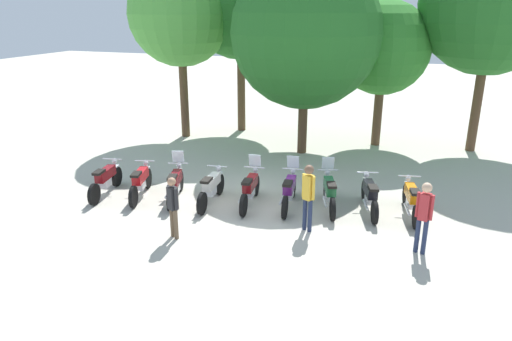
{
  "coord_description": "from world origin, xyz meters",
  "views": [
    {
      "loc": [
        4.43,
        -12.0,
        5.51
      ],
      "look_at": [
        0.0,
        0.5,
        0.9
      ],
      "focal_mm": 33.18,
      "sensor_mm": 36.0,
      "label": 1
    }
  ],
  "objects": [
    {
      "name": "motorcycle_7",
      "position": [
        3.33,
        0.68,
        0.5
      ],
      "size": [
        0.83,
        2.13,
        0.99
      ],
      "rotation": [
        0.0,
        0.0,
        1.86
      ],
      "color": "black",
      "rests_on": "ground_plane"
    },
    {
      "name": "motorcycle_0",
      "position": [
        -4.46,
        -0.72,
        0.5
      ],
      "size": [
        0.67,
        2.17,
        0.99
      ],
      "rotation": [
        0.0,
        0.0,
        1.76
      ],
      "color": "black",
      "rests_on": "ground_plane"
    },
    {
      "name": "motorcycle_5",
      "position": [
        1.11,
        0.26,
        0.52
      ],
      "size": [
        0.62,
        2.19,
        1.37
      ],
      "rotation": [
        0.0,
        0.0,
        1.69
      ],
      "color": "black",
      "rests_on": "ground_plane"
    },
    {
      "name": "person_2",
      "position": [
        4.75,
        -1.35,
        1.04
      ],
      "size": [
        0.41,
        0.29,
        1.76
      ],
      "rotation": [
        0.0,
        0.0,
        4.42
      ],
      "color": "#232D4C",
      "rests_on": "ground_plane"
    },
    {
      "name": "tree_3",
      "position": [
        2.76,
        7.79,
        3.95
      ],
      "size": [
        3.7,
        3.7,
        5.82
      ],
      "color": "brown",
      "rests_on": "ground_plane"
    },
    {
      "name": "tree_1",
      "position": [
        -3.46,
        8.24,
        5.59
      ],
      "size": [
        4.72,
        4.72,
        7.97
      ],
      "color": "brown",
      "rests_on": "ground_plane"
    },
    {
      "name": "motorcycle_1",
      "position": [
        -3.35,
        -0.52,
        0.5
      ],
      "size": [
        0.83,
        2.13,
        0.99
      ],
      "rotation": [
        0.0,
        0.0,
        1.86
      ],
      "color": "black",
      "rests_on": "ground_plane"
    },
    {
      "name": "tree_0",
      "position": [
        -5.41,
        6.36,
        5.2
      ],
      "size": [
        4.31,
        4.31,
        7.37
      ],
      "color": "brown",
      "rests_on": "ground_plane"
    },
    {
      "name": "motorcycle_4",
      "position": [
        -0.01,
        0.01,
        0.52
      ],
      "size": [
        0.62,
        2.19,
        1.37
      ],
      "rotation": [
        0.0,
        0.0,
        1.69
      ],
      "color": "black",
      "rests_on": "ground_plane"
    },
    {
      "name": "motorcycle_3",
      "position": [
        -1.12,
        -0.27,
        0.5
      ],
      "size": [
        0.62,
        2.19,
        0.99
      ],
      "rotation": [
        0.0,
        0.0,
        1.66
      ],
      "color": "black",
      "rests_on": "ground_plane"
    },
    {
      "name": "person_0",
      "position": [
        -1.08,
        -2.59,
        0.93
      ],
      "size": [
        0.39,
        0.29,
        1.6
      ],
      "rotation": [
        0.0,
        0.0,
        4.2
      ],
      "color": "brown",
      "rests_on": "ground_plane"
    },
    {
      "name": "motorcycle_8",
      "position": [
        4.45,
        0.75,
        0.5
      ],
      "size": [
        0.71,
        2.16,
        0.99
      ],
      "rotation": [
        0.0,
        0.0,
        1.78
      ],
      "color": "black",
      "rests_on": "ground_plane"
    },
    {
      "name": "person_1",
      "position": [
        1.97,
        -1.09,
        1.06
      ],
      "size": [
        0.4,
        0.31,
        1.79
      ],
      "rotation": [
        0.0,
        0.0,
        1.13
      ],
      "color": "#232D4C",
      "rests_on": "ground_plane"
    },
    {
      "name": "motorcycle_6",
      "position": [
        2.21,
        0.53,
        0.52
      ],
      "size": [
        0.87,
        2.12,
        1.37
      ],
      "rotation": [
        0.0,
        0.0,
        1.88
      ],
      "color": "black",
      "rests_on": "ground_plane"
    },
    {
      "name": "tree_4",
      "position": [
        6.47,
        8.18,
        5.61
      ],
      "size": [
        5.24,
        5.24,
        8.24
      ],
      "color": "brown",
      "rests_on": "ground_plane"
    },
    {
      "name": "tree_2",
      "position": [
        0.11,
        5.66,
        4.59
      ],
      "size": [
        5.59,
        5.59,
        7.39
      ],
      "color": "brown",
      "rests_on": "ground_plane"
    },
    {
      "name": "ground_plane",
      "position": [
        0.0,
        0.0,
        0.0
      ],
      "size": [
        80.0,
        80.0,
        0.0
      ],
      "primitive_type": "plane",
      "color": "#BCB7A8"
    },
    {
      "name": "motorcycle_2",
      "position": [
        -2.24,
        -0.38,
        0.52
      ],
      "size": [
        0.87,
        2.12,
        1.37
      ],
      "rotation": [
        0.0,
        0.0,
        1.88
      ],
      "color": "black",
      "rests_on": "ground_plane"
    }
  ]
}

